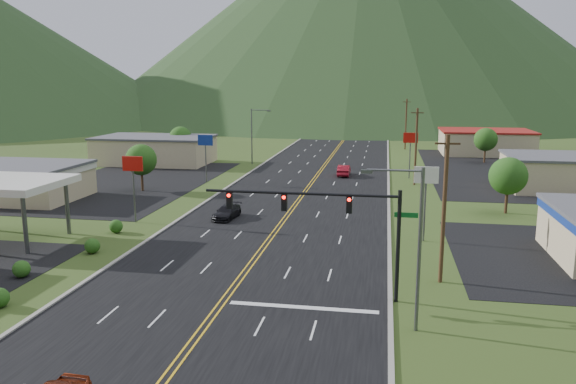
% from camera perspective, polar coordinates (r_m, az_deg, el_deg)
% --- Properties ---
extents(traffic_signal, '(13.10, 0.43, 7.00)m').
position_cam_1_polar(traffic_signal, '(34.39, 4.52, -2.33)').
color(traffic_signal, black).
rests_on(traffic_signal, ground).
extents(streetlight_east, '(3.28, 0.25, 9.00)m').
position_cam_1_polar(streetlight_east, '(30.47, 12.66, -4.64)').
color(streetlight_east, '#59595E').
rests_on(streetlight_east, ground).
extents(streetlight_west, '(3.28, 0.25, 9.00)m').
position_cam_1_polar(streetlight_west, '(92.15, -3.51, 6.06)').
color(streetlight_west, '#59595E').
rests_on(streetlight_west, ground).
extents(gas_canopy, '(10.00, 8.00, 5.30)m').
position_cam_1_polar(gas_canopy, '(52.64, -27.11, 0.67)').
color(gas_canopy, white).
rests_on(gas_canopy, ground).
extents(building_west_mid, '(14.40, 10.40, 4.10)m').
position_cam_1_polar(building_west_mid, '(71.62, -25.75, 1.15)').
color(building_west_mid, '#CCB58D').
rests_on(building_west_mid, ground).
extents(building_west_far, '(18.40, 11.40, 4.50)m').
position_cam_1_polar(building_west_far, '(95.67, -13.36, 4.20)').
color(building_west_far, '#CCB58D').
rests_on(building_west_far, ground).
extents(building_east_mid, '(14.40, 11.40, 4.30)m').
position_cam_1_polar(building_east_mid, '(78.44, 26.40, 1.80)').
color(building_east_mid, '#CCB58D').
rests_on(building_east_mid, ground).
extents(building_east_far, '(16.40, 12.40, 4.50)m').
position_cam_1_polar(building_east_far, '(111.42, 19.41, 4.82)').
color(building_east_far, '#CCB58D').
rests_on(building_east_far, ground).
extents(pole_sign_west_a, '(2.00, 0.18, 6.40)m').
position_cam_1_polar(pole_sign_west_a, '(55.25, -15.48, 2.13)').
color(pole_sign_west_a, '#59595E').
rests_on(pole_sign_west_a, ground).
extents(pole_sign_west_b, '(2.00, 0.18, 6.40)m').
position_cam_1_polar(pole_sign_west_b, '(75.54, -8.39, 4.74)').
color(pole_sign_west_b, '#59595E').
rests_on(pole_sign_west_b, ground).
extents(pole_sign_east_a, '(2.00, 0.18, 6.40)m').
position_cam_1_polar(pole_sign_east_a, '(48.16, 13.85, 0.93)').
color(pole_sign_east_a, '#59595E').
rests_on(pole_sign_east_a, ground).
extents(pole_sign_east_b, '(2.00, 0.18, 6.40)m').
position_cam_1_polar(pole_sign_east_b, '(79.82, 12.34, 4.94)').
color(pole_sign_east_b, '#59595E').
rests_on(pole_sign_east_b, ground).
extents(tree_west_a, '(3.84, 3.84, 5.82)m').
position_cam_1_polar(tree_west_a, '(71.39, -14.70, 3.19)').
color(tree_west_a, '#382314').
rests_on(tree_west_a, ground).
extents(tree_west_b, '(3.84, 3.84, 5.82)m').
position_cam_1_polar(tree_west_b, '(98.07, -10.86, 5.43)').
color(tree_west_b, '#382314').
rests_on(tree_west_b, ground).
extents(tree_east_a, '(3.84, 3.84, 5.82)m').
position_cam_1_polar(tree_east_a, '(61.35, 21.47, 1.52)').
color(tree_east_a, '#382314').
rests_on(tree_east_a, ground).
extents(tree_east_b, '(3.84, 3.84, 5.82)m').
position_cam_1_polar(tree_east_b, '(99.15, 19.44, 5.05)').
color(tree_east_b, '#382314').
rests_on(tree_east_b, ground).
extents(utility_pole_a, '(1.60, 0.28, 10.00)m').
position_cam_1_polar(utility_pole_a, '(38.41, 15.57, -1.60)').
color(utility_pole_a, '#382314').
rests_on(utility_pole_a, ground).
extents(utility_pole_b, '(1.60, 0.28, 10.00)m').
position_cam_1_polar(utility_pole_b, '(74.87, 12.87, 4.58)').
color(utility_pole_b, '#382314').
rests_on(utility_pole_b, ground).
extents(utility_pole_c, '(1.60, 0.28, 10.00)m').
position_cam_1_polar(utility_pole_c, '(114.68, 11.89, 6.81)').
color(utility_pole_c, '#382314').
rests_on(utility_pole_c, ground).
extents(utility_pole_d, '(1.60, 0.28, 10.00)m').
position_cam_1_polar(utility_pole_d, '(154.58, 11.41, 7.89)').
color(utility_pole_d, '#382314').
rests_on(utility_pole_d, ground).
extents(mountain_n, '(220.00, 220.00, 85.00)m').
position_cam_1_polar(mountain_n, '(241.27, 7.89, 17.99)').
color(mountain_n, '#173116').
rests_on(mountain_n, ground).
extents(car_dark_mid, '(2.25, 4.62, 1.30)m').
position_cam_1_polar(car_dark_mid, '(55.72, -6.23, -2.07)').
color(car_dark_mid, black).
rests_on(car_dark_mid, ground).
extents(car_red_far, '(1.66, 4.74, 1.56)m').
position_cam_1_polar(car_red_far, '(80.96, 5.71, 2.18)').
color(car_red_far, maroon).
rests_on(car_red_far, ground).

